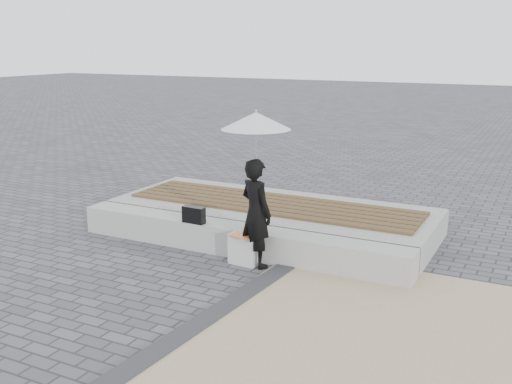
{
  "coord_description": "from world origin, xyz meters",
  "views": [
    {
      "loc": [
        3.87,
        -5.34,
        2.86
      ],
      "look_at": [
        0.48,
        1.29,
        1.0
      ],
      "focal_mm": 41.97,
      "sensor_mm": 36.0,
      "label": 1
    }
  ],
  "objects_px": {
    "seating_ledge": "(235,239)",
    "parasol": "(256,121)",
    "handbag": "(194,215)",
    "canvas_tote": "(243,250)",
    "woman": "(256,213)"
  },
  "relations": [
    {
      "from": "seating_ledge",
      "to": "parasol",
      "type": "bearing_deg",
      "value": -32.89
    },
    {
      "from": "handbag",
      "to": "canvas_tote",
      "type": "distance_m",
      "value": 0.96
    },
    {
      "from": "parasol",
      "to": "canvas_tote",
      "type": "distance_m",
      "value": 1.72
    },
    {
      "from": "woman",
      "to": "parasol",
      "type": "bearing_deg",
      "value": -155.42
    },
    {
      "from": "handbag",
      "to": "canvas_tote",
      "type": "bearing_deg",
      "value": -9.91
    },
    {
      "from": "handbag",
      "to": "canvas_tote",
      "type": "xyz_separation_m",
      "value": [
        0.89,
        -0.19,
        -0.31
      ]
    },
    {
      "from": "seating_ledge",
      "to": "woman",
      "type": "distance_m",
      "value": 0.77
    },
    {
      "from": "seating_ledge",
      "to": "woman",
      "type": "height_order",
      "value": "woman"
    },
    {
      "from": "seating_ledge",
      "to": "handbag",
      "type": "xyz_separation_m",
      "value": [
        -0.57,
        -0.17,
        0.32
      ]
    },
    {
      "from": "seating_ledge",
      "to": "woman",
      "type": "relative_size",
      "value": 3.48
    },
    {
      "from": "seating_ledge",
      "to": "canvas_tote",
      "type": "xyz_separation_m",
      "value": [
        0.31,
        -0.35,
        0.01
      ]
    },
    {
      "from": "seating_ledge",
      "to": "canvas_tote",
      "type": "relative_size",
      "value": 12.15
    },
    {
      "from": "seating_ledge",
      "to": "handbag",
      "type": "relative_size",
      "value": 15.06
    },
    {
      "from": "parasol",
      "to": "handbag",
      "type": "relative_size",
      "value": 3.38
    },
    {
      "from": "handbag",
      "to": "canvas_tote",
      "type": "relative_size",
      "value": 0.81
    }
  ]
}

